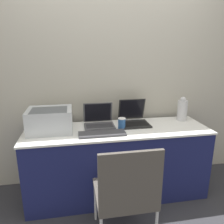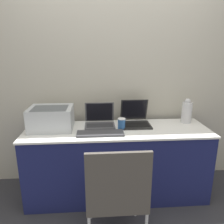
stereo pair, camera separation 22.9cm
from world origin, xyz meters
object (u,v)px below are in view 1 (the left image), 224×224
Objects in this scene: laptop_right at (134,119)px; external_keyboard at (102,134)px; chair at (126,190)px; printer at (50,119)px; metal_pitcher at (182,110)px; laptop_left at (99,121)px; coffee_cup at (122,123)px.

external_keyboard is at bearing -145.23° from laptop_right.
chair is (0.11, -0.55, -0.28)m from external_keyboard.
metal_pitcher is at bearing 3.94° from printer.
laptop_left reaches higher than chair.
printer is 1.57× the size of metal_pitcher.
laptop_left is 0.40m from laptop_right.
laptop_right reaches higher than coffee_cup.
laptop_right is (0.40, 0.01, 0.00)m from laptop_left.
metal_pitcher is at bearing 1.51° from laptop_left.
printer reaches higher than chair.
metal_pitcher is at bearing 1.87° from laptop_right.
laptop_left is at bearing -178.49° from metal_pitcher.
metal_pitcher is at bearing 43.85° from chair.
laptop_left reaches higher than external_keyboard.
chair is at bearing -109.16° from laptop_right.
chair is at bearing -82.19° from laptop_left.
coffee_cup is at bearing 29.64° from external_keyboard.
laptop_right is at bearing 34.77° from external_keyboard.
laptop_right is (0.91, 0.08, -0.07)m from printer.
laptop_right is at bearing 70.84° from chair.
laptop_right is 1.20× the size of metal_pitcher.
printer is 0.74m from coffee_cup.
external_keyboard is 1.65× the size of metal_pitcher.
metal_pitcher is at bearing 12.38° from coffee_cup.
metal_pitcher is at bearing 16.65° from external_keyboard.
coffee_cup is at bearing -139.40° from laptop_right.
laptop_right is 2.85× the size of coffee_cup.
metal_pitcher reaches higher than laptop_left.
chair is at bearing -50.14° from printer.
laptop_left is 0.27m from coffee_cup.
laptop_right reaches higher than chair.
external_keyboard is (-0.40, -0.28, -0.05)m from laptop_right.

